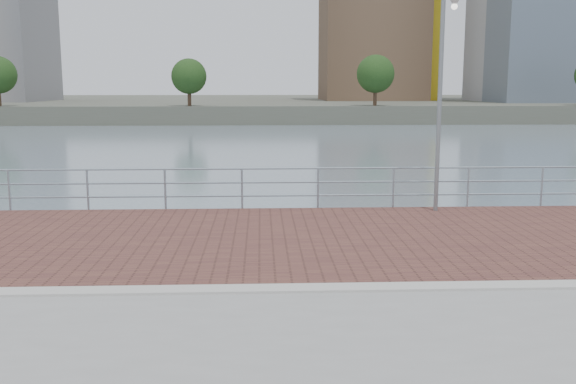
{
  "coord_description": "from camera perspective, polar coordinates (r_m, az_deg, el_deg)",
  "views": [
    {
      "loc": [
        -0.52,
        -10.05,
        3.32
      ],
      "look_at": [
        0.0,
        2.0,
        1.3
      ],
      "focal_mm": 40.0,
      "sensor_mm": 36.0,
      "label": 1
    }
  ],
  "objects": [
    {
      "name": "brick_lane",
      "position": [
        14.05,
        -0.28,
        -4.11
      ],
      "size": [
        40.0,
        6.8,
        0.02
      ],
      "primitive_type": "cube",
      "color": "brown",
      "rests_on": "seawall"
    },
    {
      "name": "curb",
      "position": [
        10.59,
        0.47,
        -8.6
      ],
      "size": [
        40.0,
        0.4,
        0.06
      ],
      "primitive_type": "cube",
      "color": "#B7B5AD",
      "rests_on": "seawall"
    },
    {
      "name": "far_shore",
      "position": [
        132.61,
        -2.25,
        7.76
      ],
      "size": [
        320.0,
        95.0,
        2.5
      ],
      "primitive_type": "cube",
      "color": "#4C5142",
      "rests_on": "ground"
    },
    {
      "name": "guardrail",
      "position": [
        17.26,
        -0.71,
        0.75
      ],
      "size": [
        39.06,
        0.06,
        1.13
      ],
      "color": "#8C9EA8",
      "rests_on": "brick_lane"
    },
    {
      "name": "street_lamp",
      "position": [
        16.8,
        13.88,
        11.9
      ],
      "size": [
        0.42,
        1.22,
        5.77
      ],
      "color": "gray",
      "rests_on": "brick_lane"
    },
    {
      "name": "shoreline_trees",
      "position": [
        87.55,
        -8.66,
        10.28
      ],
      "size": [
        110.06,
        5.17,
        6.89
      ],
      "color": "#473323",
      "rests_on": "far_shore"
    }
  ]
}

